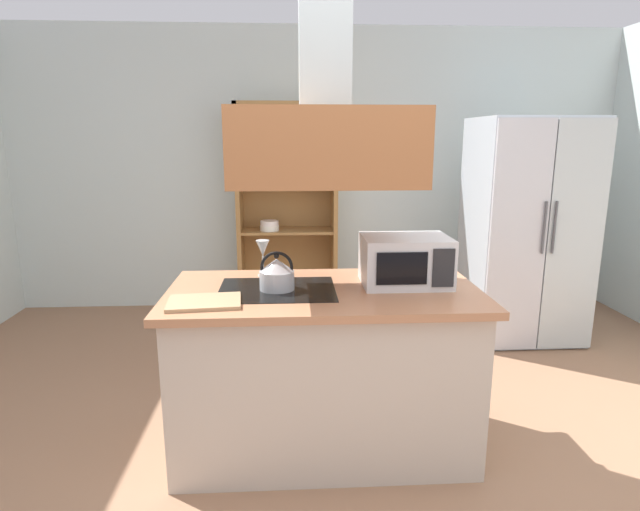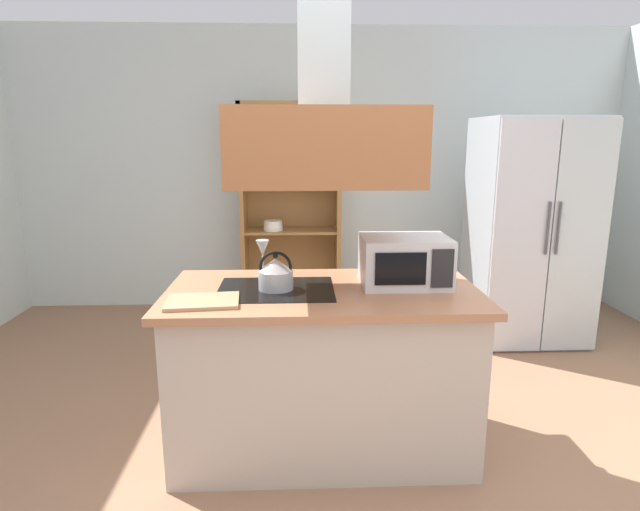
{
  "view_description": "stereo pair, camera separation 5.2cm",
  "coord_description": "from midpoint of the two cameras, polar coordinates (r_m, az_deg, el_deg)",
  "views": [
    {
      "loc": [
        -0.27,
        -2.2,
        1.67
      ],
      "look_at": [
        -0.1,
        0.74,
        1.0
      ],
      "focal_mm": 29.12,
      "sensor_mm": 36.0,
      "label": 1
    },
    {
      "loc": [
        -0.22,
        -2.2,
        1.67
      ],
      "look_at": [
        -0.1,
        0.74,
        1.0
      ],
      "focal_mm": 29.12,
      "sensor_mm": 36.0,
      "label": 2
    }
  ],
  "objects": [
    {
      "name": "wine_glass_on_counter",
      "position": [
        2.95,
        -6.82,
        0.64
      ],
      "size": [
        0.08,
        0.08,
        0.21
      ],
      "color": "silver",
      "rests_on": "kitchen_island"
    },
    {
      "name": "microwave",
      "position": [
        2.8,
        8.84,
        -0.55
      ],
      "size": [
        0.46,
        0.35,
        0.26
      ],
      "color": "silver",
      "rests_on": "kitchen_island"
    },
    {
      "name": "ground_plane",
      "position": [
        2.77,
        2.66,
        -24.23
      ],
      "size": [
        7.8,
        7.8,
        0.0
      ],
      "primitive_type": "plane",
      "color": "#93694D"
    },
    {
      "name": "refrigerator",
      "position": [
        4.64,
        21.34,
        2.57
      ],
      "size": [
        0.9,
        0.78,
        1.83
      ],
      "color": "#B3BEC8",
      "rests_on": "ground"
    },
    {
      "name": "dish_cabinet",
      "position": [
        5.04,
        -3.94,
        3.87
      ],
      "size": [
        0.94,
        0.4,
        1.99
      ],
      "color": "#9C6E3C",
      "rests_on": "ground"
    },
    {
      "name": "range_hood",
      "position": [
        2.6,
        -0.12,
        14.4
      ],
      "size": [
        0.9,
        0.7,
        1.25
      ],
      "color": "#A46439"
    },
    {
      "name": "cutting_board",
      "position": [
        2.53,
        -13.16,
        -5.01
      ],
      "size": [
        0.36,
        0.27,
        0.02
      ],
      "primitive_type": "cube",
      "rotation": [
        0.0,
        0.0,
        0.09
      ],
      "color": "tan",
      "rests_on": "kitchen_island"
    },
    {
      "name": "wall_back",
      "position": [
        5.22,
        -0.67,
        9.29
      ],
      "size": [
        6.0,
        0.12,
        2.7
      ],
      "primitive_type": "cube",
      "color": "silver",
      "rests_on": "ground"
    },
    {
      "name": "kitchen_island",
      "position": [
        2.87,
        -0.11,
        -12.29
      ],
      "size": [
        1.63,
        0.85,
        0.9
      ],
      "color": "#C0B2A3",
      "rests_on": "ground"
    },
    {
      "name": "kettle",
      "position": [
        2.68,
        -5.32,
        -2.02
      ],
      "size": [
        0.18,
        0.18,
        0.2
      ],
      "color": "#B2B6BC",
      "rests_on": "kitchen_island"
    }
  ]
}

